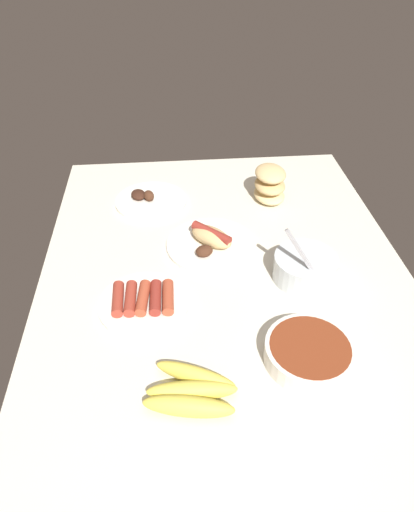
# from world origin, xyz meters

# --- Properties ---
(ground_plane) EXTENTS (1.20, 0.90, 0.03)m
(ground_plane) POSITION_xyz_m (0.00, 0.00, -0.01)
(ground_plane) COLOR silver
(plate_hotdog_assembled) EXTENTS (0.24, 0.24, 0.06)m
(plate_hotdog_assembled) POSITION_xyz_m (-0.11, -0.03, 0.02)
(plate_hotdog_assembled) COLOR white
(plate_hotdog_assembled) RESTS_ON ground_plane
(bread_stack) EXTENTS (0.12, 0.11, 0.11)m
(bread_stack) POSITION_xyz_m (-0.32, 0.17, 0.05)
(bread_stack) COLOR #E5C689
(bread_stack) RESTS_ON ground_plane
(bowl_coleslaw) EXTENTS (0.15, 0.15, 0.16)m
(bowl_coleslaw) POSITION_xyz_m (0.03, 0.18, 0.03)
(bowl_coleslaw) COLOR silver
(bowl_coleslaw) RESTS_ON ground_plane
(banana_bunch) EXTENTS (0.15, 0.18, 0.04)m
(banana_bunch) POSITION_xyz_m (0.34, -0.10, 0.02)
(banana_bunch) COLOR #E5D14C
(banana_bunch) RESTS_ON ground_plane
(bowl_chili) EXTENTS (0.18, 0.18, 0.04)m
(bowl_chili) POSITION_xyz_m (0.27, 0.13, 0.02)
(bowl_chili) COLOR white
(bowl_chili) RESTS_ON ground_plane
(plate_grilled_meat) EXTENTS (0.21, 0.21, 0.04)m
(plate_grilled_meat) POSITION_xyz_m (-0.34, -0.19, 0.01)
(plate_grilled_meat) COLOR white
(plate_grilled_meat) RESTS_ON ground_plane
(plate_sausages) EXTENTS (0.21, 0.21, 0.04)m
(plate_sausages) POSITION_xyz_m (0.09, -0.20, 0.01)
(plate_sausages) COLOR white
(plate_sausages) RESTS_ON ground_plane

